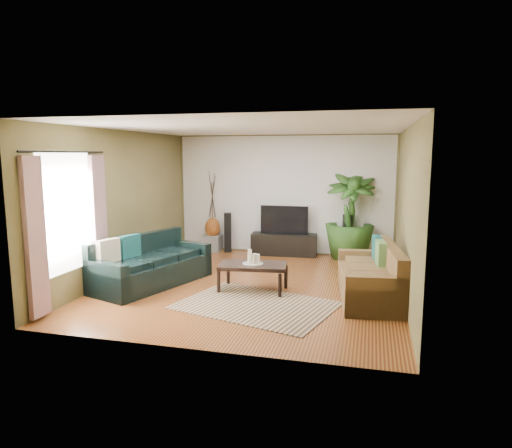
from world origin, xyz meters
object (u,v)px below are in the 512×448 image
(side_table, at_px, (163,252))
(television, at_px, (284,220))
(speaker_left, at_px, (228,233))
(speaker_right, at_px, (347,237))
(sofa_right, at_px, (369,273))
(sofa_left, at_px, (152,261))
(vase, at_px, (213,228))
(pedestal, at_px, (213,243))
(potted_plant, at_px, (350,216))
(coffee_table, at_px, (253,277))
(tv_stand, at_px, (284,244))

(side_table, bearing_deg, television, 33.65)
(speaker_left, bearing_deg, television, -19.27)
(speaker_right, distance_m, side_table, 3.95)
(speaker_left, distance_m, speaker_right, 2.73)
(sofa_right, relative_size, television, 1.78)
(sofa_left, xyz_separation_m, sofa_right, (3.68, 0.11, 0.00))
(speaker_right, xyz_separation_m, vase, (-3.10, 0.00, 0.07))
(pedestal, bearing_deg, side_table, -110.06)
(pedestal, bearing_deg, potted_plant, 0.00)
(speaker_left, bearing_deg, speaker_right, -19.27)
(sofa_left, distance_m, vase, 2.91)
(speaker_left, height_order, pedestal, speaker_left)
(sofa_left, distance_m, coffee_table, 1.81)
(tv_stand, height_order, speaker_left, speaker_left)
(tv_stand, bearing_deg, speaker_right, -4.01)
(sofa_right, bearing_deg, potted_plant, -177.97)
(sofa_right, distance_m, speaker_left, 4.27)
(potted_plant, distance_m, vase, 3.17)
(coffee_table, bearing_deg, speaker_right, 56.01)
(pedestal, xyz_separation_m, side_table, (-0.55, -1.50, 0.08))
(pedestal, bearing_deg, tv_stand, 0.00)
(pedestal, distance_m, vase, 0.36)
(coffee_table, relative_size, tv_stand, 0.76)
(tv_stand, distance_m, television, 0.56)
(speaker_left, relative_size, potted_plant, 0.49)
(potted_plant, relative_size, pedestal, 4.96)
(television, distance_m, speaker_left, 1.38)
(sofa_left, height_order, speaker_left, speaker_left)
(sofa_right, height_order, potted_plant, potted_plant)
(sofa_left, xyz_separation_m, speaker_left, (0.46, 2.91, 0.03))
(sofa_left, relative_size, potted_plant, 1.15)
(vase, bearing_deg, speaker_right, 0.00)
(television, xyz_separation_m, potted_plant, (1.44, 0.00, 0.13))
(tv_stand, height_order, potted_plant, potted_plant)
(sofa_right, distance_m, side_table, 4.34)
(television, distance_m, speaker_right, 1.43)
(coffee_table, bearing_deg, speaker_left, 107.84)
(tv_stand, distance_m, speaker_left, 1.35)
(side_table, bearing_deg, vase, 69.94)
(potted_plant, xyz_separation_m, pedestal, (-3.15, 0.00, -0.75))
(speaker_right, relative_size, side_table, 1.80)
(speaker_left, bearing_deg, sofa_right, -60.18)
(potted_plant, height_order, vase, potted_plant)
(sofa_left, relative_size, sofa_right, 1.13)
(sofa_left, xyz_separation_m, potted_plant, (3.23, 2.91, 0.51))
(speaker_left, distance_m, pedestal, 0.46)
(coffee_table, relative_size, speaker_left, 1.21)
(vase, relative_size, side_table, 0.90)
(sofa_left, relative_size, coffee_table, 1.95)
(tv_stand, relative_size, potted_plant, 0.78)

